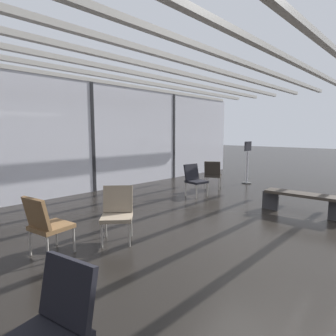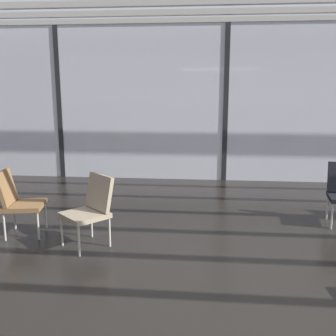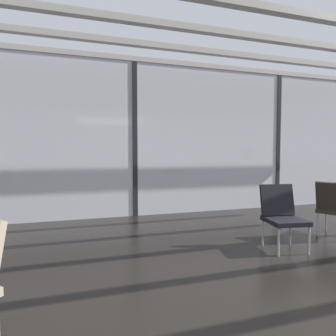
% 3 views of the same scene
% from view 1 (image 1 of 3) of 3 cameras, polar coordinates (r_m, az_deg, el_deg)
% --- Properties ---
extents(ground_plane, '(60.00, 60.00, 0.00)m').
position_cam_1_polar(ground_plane, '(5.14, 18.08, -12.84)').
color(ground_plane, black).
extents(glass_curtain_wall, '(14.00, 0.08, 3.18)m').
position_cam_1_polar(glass_curtain_wall, '(8.46, -15.27, 5.99)').
color(glass_curtain_wall, silver).
rests_on(glass_curtain_wall, ground).
extents(window_mullion_1, '(0.10, 0.12, 3.18)m').
position_cam_1_polar(window_mullion_1, '(8.46, -15.27, 5.99)').
color(window_mullion_1, black).
rests_on(window_mullion_1, ground).
extents(window_mullion_2, '(0.10, 0.12, 3.18)m').
position_cam_1_polar(window_mullion_2, '(10.70, 1.05, 6.45)').
color(window_mullion_2, black).
rests_on(window_mullion_2, ground).
extents(ceiling_slats, '(13.72, 6.72, 0.10)m').
position_cam_1_polar(ceiling_slats, '(6.08, 1.79, 21.44)').
color(ceiling_slats, '#B7B2A8').
rests_on(ceiling_slats, glass_curtain_wall).
extents(lounge_chair_0, '(0.69, 0.67, 0.87)m').
position_cam_1_polar(lounge_chair_0, '(8.72, 9.17, -1.03)').
color(lounge_chair_0, '#28231E').
rests_on(lounge_chair_0, ground).
extents(lounge_chair_1, '(0.62, 0.58, 0.87)m').
position_cam_1_polar(lounge_chair_1, '(2.23, -22.61, -27.18)').
color(lounge_chair_1, black).
rests_on(lounge_chair_1, ground).
extents(lounge_chair_2, '(0.71, 0.71, 0.87)m').
position_cam_1_polar(lounge_chair_2, '(4.61, -10.34, -8.49)').
color(lounge_chair_2, '#7F705B').
rests_on(lounge_chair_2, ground).
extents(lounge_chair_3, '(0.60, 0.56, 0.87)m').
position_cam_1_polar(lounge_chair_3, '(4.31, -23.83, -10.12)').
color(lounge_chair_3, brown).
rests_on(lounge_chair_3, ground).
extents(lounge_chair_4, '(0.55, 0.59, 0.87)m').
position_cam_1_polar(lounge_chair_4, '(7.71, 5.45, -2.05)').
color(lounge_chair_4, black).
rests_on(lounge_chair_4, ground).
extents(waiting_bench, '(0.49, 1.70, 0.47)m').
position_cam_1_polar(waiting_bench, '(6.55, 25.88, -5.59)').
color(waiting_bench, '#28231E').
rests_on(waiting_bench, ground).
extents(info_sign, '(0.44, 0.32, 1.44)m').
position_cam_1_polar(info_sign, '(9.90, 15.97, 0.84)').
color(info_sign, '#333333').
rests_on(info_sign, ground).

